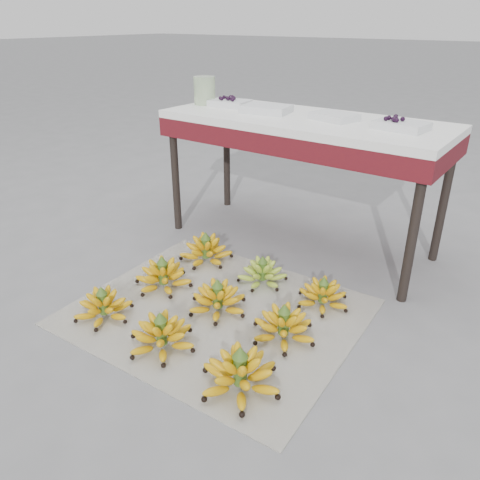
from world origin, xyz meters
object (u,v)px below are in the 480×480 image
Objects in this scene: bunch_back_center at (262,273)px; newspaper_mat at (217,312)px; bunch_front_left at (103,306)px; tray_left at (266,109)px; tray_right at (334,116)px; tray_far_right at (401,125)px; bunch_front_right at (240,374)px; vendor_table at (303,133)px; glass_jar at (205,91)px; bunch_mid_right at (284,326)px; bunch_front_center at (162,335)px; bunch_back_right at (323,295)px; bunch_mid_center at (218,300)px; bunch_back_left at (206,251)px; tray_far_left at (230,103)px; bunch_mid_left at (163,276)px.

newspaper_mat is at bearing -108.03° from bunch_back_center.
bunch_front_left is 1.19× the size of tray_left.
tray_right is 1.02× the size of tray_far_right.
tray_right reaches higher than bunch_front_right.
bunch_front_right is at bearing -69.47° from vendor_table.
tray_left is 0.46m from glass_jar.
bunch_mid_right reaches higher than bunch_front_left.
bunch_front_center is at bearing 174.29° from bunch_front_right.
bunch_back_right is at bearing 65.32° from bunch_front_left.
bunch_front_center is 0.35m from bunch_mid_center.
glass_jar is at bearing 172.86° from bunch_back_right.
tray_left is at bearing 110.00° from bunch_front_left.
bunch_front_left is at bearing -112.31° from bunch_back_left.
tray_right reaches higher than bunch_mid_right.
bunch_front_center is at bearing -121.27° from bunch_mid_right.
bunch_back_right is 1.92× the size of glass_jar.
tray_far_right is at bearing 0.84° from tray_left.
vendor_table is at bearing -172.32° from tray_right.
tray_far_left is (-0.63, 0.56, 0.72)m from bunch_back_center.
tray_far_right reaches higher than tray_left.
tray_right is 0.36m from tray_far_right.
bunch_back_left is 1.42× the size of tray_right.
bunch_back_right is at bearing 16.79° from bunch_mid_left.
bunch_front_left is 0.69m from bunch_back_left.
tray_left reaches higher than bunch_front_center.
vendor_table is at bearing 104.97° from bunch_front_right.
bunch_back_center is 0.96× the size of bunch_back_right.
newspaper_mat is at bearing 132.73° from bunch_front_right.
glass_jar reaches higher than tray_far_left.
bunch_mid_left is at bearing -93.20° from tray_left.
bunch_front_center is at bearing -95.21° from tray_right.
bunch_front_right is at bearing -41.71° from newspaper_mat.
bunch_back_right is at bearing 102.33° from bunch_mid_right.
newspaper_mat is at bearing -64.90° from bunch_back_left.
bunch_mid_left is 0.93× the size of bunch_mid_right.
tray_right reaches higher than bunch_back_left.
bunch_mid_left is 1.23× the size of tray_right.
tray_far_left is 0.97× the size of tray_right.
bunch_mid_right is 1.29m from tray_left.
vendor_table is at bearing 40.47° from bunch_back_left.
bunch_mid_right is at bearing -75.30° from bunch_back_right.
bunch_front_left is at bearing -139.57° from newspaper_mat.
bunch_mid_left is at bearing -109.09° from bunch_back_left.
vendor_table is (-0.10, 0.53, 0.61)m from bunch_back_center.
tray_far_left is at bearing 121.37° from bunch_front_center.
tray_far_left is (-0.98, 1.25, 0.71)m from bunch_front_right.
bunch_front_left is 2.08× the size of glass_jar.
tray_far_left is at bearing 178.03° from tray_far_right.
bunch_front_left is 0.35m from bunch_mid_left.
bunch_back_left is 0.87m from tray_left.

